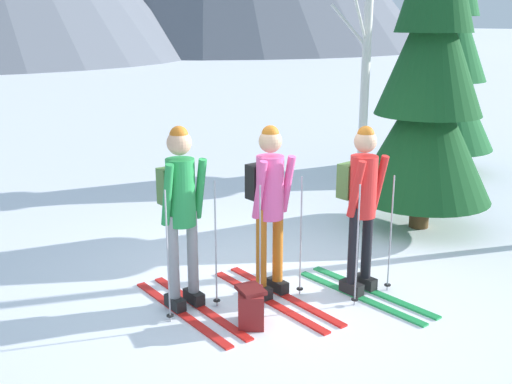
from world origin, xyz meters
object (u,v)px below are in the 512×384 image
Objects in this scene: skier_in_green at (181,207)px; pine_tree_near at (445,53)px; backpack_on_snow_front at (251,306)px; pine_tree_mid at (430,80)px; skier_in_pink at (269,202)px; birch_tree_tall at (364,82)px; skier_in_red at (362,200)px.

pine_tree_near is at bearing 28.84° from skier_in_green.
pine_tree_near is at bearing 35.03° from backpack_on_snow_front.
pine_tree_mid reaches higher than skier_in_green.
pine_tree_mid is (2.89, 1.07, 1.02)m from skier_in_pink.
pine_tree_near is at bearing 2.19° from birch_tree_tall.
birch_tree_tall is at bearing 45.00° from backpack_on_snow_front.
birch_tree_tall is 8.76× the size of backpack_on_snow_front.
skier_in_green is 0.38× the size of pine_tree_near.
skier_in_pink is 5.08m from birch_tree_tall.
pine_tree_near is at bearing 41.03° from skier_in_red.
birch_tree_tall is at bearing -177.81° from pine_tree_near.
pine_tree_mid is 1.32× the size of birch_tree_tall.
pine_tree_near reaches higher than skier_in_red.
pine_tree_near reaches higher than backpack_on_snow_front.
pine_tree_near reaches higher than skier_in_green.
pine_tree_mid is at bearing -105.76° from birch_tree_tall.
pine_tree_near is 7.42m from backpack_on_snow_front.
skier_in_pink is 0.37× the size of pine_tree_near.
skier_in_red is at bearing 7.55° from backpack_on_snow_front.
birch_tree_tall is at bearing 44.48° from skier_in_pink.
birch_tree_tall is (4.48, 3.40, 0.72)m from skier_in_green.
birch_tree_tall is (3.58, 3.52, 0.75)m from skier_in_pink.
skier_in_green reaches higher than skier_in_pink.
pine_tree_mid is at bearing 25.37° from backpack_on_snow_front.
skier_in_green is 0.91m from skier_in_pink.
skier_in_pink is 1.08m from backpack_on_snow_front.
skier_in_green is at bearing 165.89° from skier_in_red.
skier_in_red is 6.09m from pine_tree_near.
birch_tree_tall is at bearing 37.18° from skier_in_green.
pine_tree_near is 1.43× the size of birch_tree_tall.
pine_tree_near is at bearing 33.61° from skier_in_pink.
skier_in_pink is at bearing -7.65° from skier_in_green.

